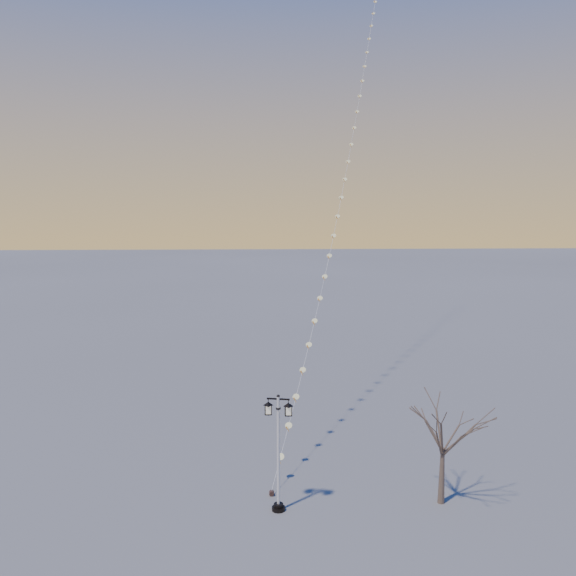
{
  "coord_description": "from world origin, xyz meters",
  "views": [
    {
      "loc": [
        -1.7,
        -21.09,
        11.51
      ],
      "look_at": [
        -0.32,
        6.83,
        7.81
      ],
      "focal_mm": 37.57,
      "sensor_mm": 36.0,
      "label": 1
    }
  ],
  "objects": [
    {
      "name": "ground",
      "position": [
        0.0,
        0.0,
        0.0
      ],
      "size": [
        300.0,
        300.0,
        0.0
      ],
      "primitive_type": "plane",
      "color": "slate",
      "rests_on": "ground"
    },
    {
      "name": "street_lamp",
      "position": [
        -0.99,
        0.69,
        2.55
      ],
      "size": [
        1.15,
        0.56,
        4.6
      ],
      "rotation": [
        0.0,
        0.0,
        -0.21
      ],
      "color": "black",
      "rests_on": "ground"
    },
    {
      "name": "bare_tree",
      "position": [
        5.42,
        0.97,
        2.87
      ],
      "size": [
        2.49,
        2.49,
        4.13
      ],
      "rotation": [
        0.0,
        0.0,
        0.2
      ],
      "color": "brown",
      "rests_on": "ground"
    },
    {
      "name": "kite_train",
      "position": [
        4.16,
        19.83,
        15.94
      ],
      "size": [
        11.36,
        36.43,
        32.08
      ],
      "rotation": [
        0.0,
        0.0,
        0.39
      ],
      "color": "#33201A",
      "rests_on": "ground"
    }
  ]
}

